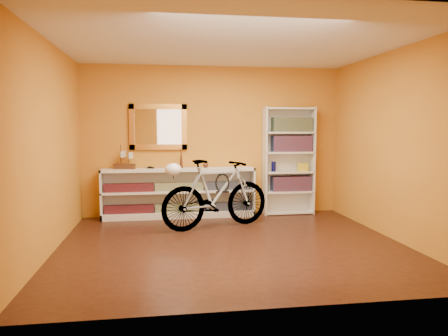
{
  "coord_description": "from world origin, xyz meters",
  "views": [
    {
      "loc": [
        -0.91,
        -5.37,
        1.54
      ],
      "look_at": [
        0.0,
        0.7,
        0.95
      ],
      "focal_mm": 33.83,
      "sensor_mm": 36.0,
      "label": 1
    }
  ],
  "objects": [
    {
      "name": "cd_row_upper",
      "position": [
        -0.61,
        1.79,
        0.54
      ],
      "size": [
        2.5,
        0.13,
        0.14
      ],
      "primitive_type": "cube",
      "color": "navy",
      "rests_on": "console_unit"
    },
    {
      "name": "travel_mug",
      "position": [
        1.05,
        1.82,
        0.85
      ],
      "size": [
        0.08,
        0.08,
        0.18
      ],
      "primitive_type": "cylinder",
      "color": "navy",
      "rests_on": "bookcase"
    },
    {
      "name": "right_wall",
      "position": [
        2.25,
        0.0,
        1.3
      ],
      "size": [
        0.01,
        4.0,
        2.6
      ],
      "primitive_type": "cube",
      "color": "#C0741C",
      "rests_on": "ground"
    },
    {
      "name": "book_row_b",
      "position": [
        1.38,
        1.84,
        1.25
      ],
      "size": [
        0.7,
        0.22,
        0.28
      ],
      "primitive_type": "cube",
      "color": "maroon",
      "rests_on": "bookcase"
    },
    {
      "name": "back_wall",
      "position": [
        0.0,
        2.0,
        1.3
      ],
      "size": [
        4.5,
        0.01,
        2.6
      ],
      "primitive_type": "cube",
      "color": "#C0741C",
      "rests_on": "ground"
    },
    {
      "name": "bookcase",
      "position": [
        1.33,
        1.84,
        0.95
      ],
      "size": [
        0.9,
        0.3,
        1.9
      ],
      "primitive_type": null,
      "color": "silver",
      "rests_on": "floor"
    },
    {
      "name": "gilt_mirror",
      "position": [
        -0.95,
        1.97,
        1.55
      ],
      "size": [
        0.98,
        0.06,
        0.78
      ],
      "primitive_type": "cube",
      "color": "#995C1B",
      "rests_on": "back_wall"
    },
    {
      "name": "ceiling",
      "position": [
        0.0,
        0.0,
        2.6
      ],
      "size": [
        4.5,
        4.0,
        0.01
      ],
      "primitive_type": "cube",
      "color": "silver",
      "rests_on": "ground"
    },
    {
      "name": "model_ship",
      "position": [
        -1.51,
        1.81,
        1.05
      ],
      "size": [
        0.36,
        0.21,
        0.41
      ],
      "primitive_type": null,
      "rotation": [
        0.0,
        0.0,
        -0.26
      ],
      "color": "#3F2111",
      "rests_on": "console_unit"
    },
    {
      "name": "helmet",
      "position": [
        -0.74,
        0.73,
        0.94
      ],
      "size": [
        0.24,
        0.23,
        0.18
      ],
      "primitive_type": "ellipsoid",
      "color": "white",
      "rests_on": "bicycle"
    },
    {
      "name": "yellow_bag",
      "position": [
        1.58,
        1.8,
        0.84
      ],
      "size": [
        0.2,
        0.15,
        0.14
      ],
      "primitive_type": "cube",
      "rotation": [
        0.0,
        0.0,
        -0.14
      ],
      "color": "gold",
      "rests_on": "bookcase"
    },
    {
      "name": "cd_row_lower",
      "position": [
        -0.61,
        1.79,
        0.17
      ],
      "size": [
        2.5,
        0.13,
        0.14
      ],
      "primitive_type": "cube",
      "color": "black",
      "rests_on": "console_unit"
    },
    {
      "name": "console_unit",
      "position": [
        -0.61,
        1.81,
        0.42
      ],
      "size": [
        2.6,
        0.35,
        0.85
      ],
      "primitive_type": null,
      "color": "silver",
      "rests_on": "floor"
    },
    {
      "name": "book_row_a",
      "position": [
        1.38,
        1.84,
        0.55
      ],
      "size": [
        0.7,
        0.22,
        0.26
      ],
      "primitive_type": "cube",
      "color": "maroon",
      "rests_on": "bookcase"
    },
    {
      "name": "wall_socket",
      "position": [
        0.9,
        1.99,
        0.25
      ],
      "size": [
        0.09,
        0.02,
        0.09
      ],
      "primitive_type": "cube",
      "color": "silver",
      "rests_on": "back_wall"
    },
    {
      "name": "book_row_c",
      "position": [
        1.38,
        1.84,
        1.59
      ],
      "size": [
        0.7,
        0.22,
        0.25
      ],
      "primitive_type": "cube",
      "color": "#184B55",
      "rests_on": "bookcase"
    },
    {
      "name": "floor",
      "position": [
        0.0,
        0.0,
        -0.01
      ],
      "size": [
        4.5,
        4.0,
        0.01
      ],
      "primitive_type": "cube",
      "color": "black",
      "rests_on": "ground"
    },
    {
      "name": "bronze_ornament",
      "position": [
        -0.57,
        1.81,
        1.03
      ],
      "size": [
        0.06,
        0.06,
        0.37
      ],
      "primitive_type": "cone",
      "color": "#512C1B",
      "rests_on": "console_unit"
    },
    {
      "name": "decorative_orb",
      "position": [
        -0.15,
        1.81,
        0.9
      ],
      "size": [
        0.09,
        0.09,
        0.09
      ],
      "primitive_type": "sphere",
      "color": "#512C1B",
      "rests_on": "console_unit"
    },
    {
      "name": "red_tin",
      "position": [
        1.13,
        1.87,
        1.56
      ],
      "size": [
        0.17,
        0.17,
        0.18
      ],
      "primitive_type": "cube",
      "rotation": [
        0.0,
        0.0,
        -0.24
      ],
      "color": "maroon",
      "rests_on": "bookcase"
    },
    {
      "name": "bicycle",
      "position": [
        -0.08,
        0.95,
        0.53
      ],
      "size": [
        1.03,
        1.86,
        1.06
      ],
      "primitive_type": "imported",
      "rotation": [
        0.0,
        0.0,
        1.9
      ],
      "color": "silver",
      "rests_on": "floor"
    },
    {
      "name": "toy_car",
      "position": [
        -1.08,
        1.81,
        0.85
      ],
      "size": [
        0.0,
        0.0,
        0.0
      ],
      "primitive_type": "imported",
      "rotation": [
        0.0,
        0.0,
        1.56
      ],
      "color": "black",
      "rests_on": "console_unit"
    },
    {
      "name": "u_lock",
      "position": [
        0.02,
        0.98,
        0.69
      ],
      "size": [
        0.22,
        0.02,
        0.22
      ],
      "primitive_type": "torus",
      "rotation": [
        1.57,
        0.0,
        0.0
      ],
      "color": "black",
      "rests_on": "bicycle"
    },
    {
      "name": "left_wall",
      "position": [
        -2.25,
        0.0,
        1.3
      ],
      "size": [
        0.01,
        4.0,
        2.6
      ],
      "primitive_type": "cube",
      "color": "#C0741C",
      "rests_on": "ground"
    }
  ]
}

